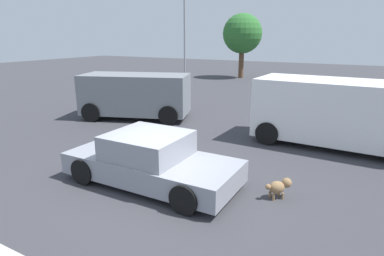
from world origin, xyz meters
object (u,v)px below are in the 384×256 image
Objects in this scene: dog at (279,186)px; suv_dark at (135,94)px; van_white at (337,111)px; sedan_foreground at (151,161)px; light_post_mid at (185,14)px.

dog is 0.10× the size of suv_dark.
van_white is at bearing 161.45° from suv_dark.
dog is (2.94, 0.72, -0.29)m from sedan_foreground.
light_post_mid reaches higher than van_white.
sedan_foreground is 6.73m from suv_dark.
suv_dark is at bearing 104.12° from dog.
suv_dark is at bearing -70.09° from light_post_mid.
sedan_foreground is at bearing 148.15° from dog.
light_post_mid is at bearing 117.82° from sedan_foreground.
dog is 0.10× the size of van_white.
van_white reaches higher than sedan_foreground.
sedan_foreground is 0.87× the size of suv_dark.
sedan_foreground is 3.04m from dog.
dog is at bearing 129.99° from suv_dark.
suv_dark is (-4.45, 5.03, 0.47)m from sedan_foreground.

